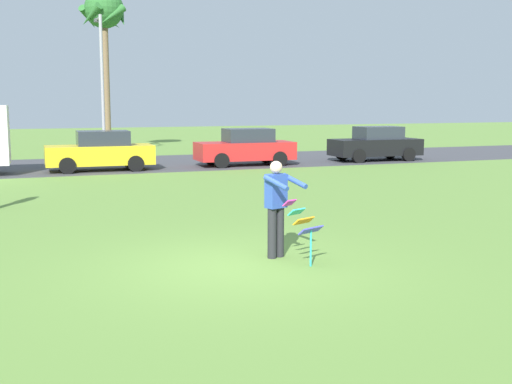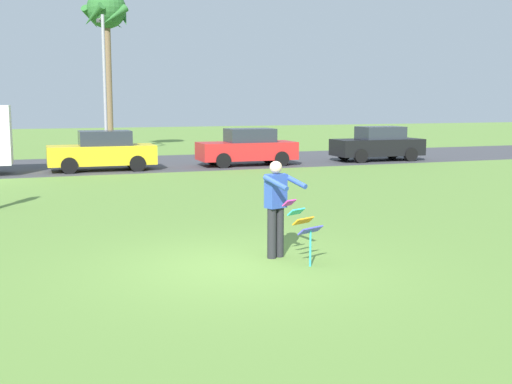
{
  "view_description": "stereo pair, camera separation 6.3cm",
  "coord_description": "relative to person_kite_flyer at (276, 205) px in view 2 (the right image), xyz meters",
  "views": [
    {
      "loc": [
        -3.52,
        -10.14,
        2.77
      ],
      "look_at": [
        0.83,
        1.38,
        1.05
      ],
      "focal_mm": 45.77,
      "sensor_mm": 36.0,
      "label": 1
    },
    {
      "loc": [
        -3.46,
        -10.16,
        2.77
      ],
      "look_at": [
        0.83,
        1.38,
        1.05
      ],
      "focal_mm": 45.77,
      "sensor_mm": 36.0,
      "label": 2
    }
  ],
  "objects": [
    {
      "name": "streetlight_pole",
      "position": [
        0.1,
        23.15,
        3.05
      ],
      "size": [
        0.24,
        1.65,
        7.0
      ],
      "color": "#9E9EA3",
      "rests_on": "ground"
    },
    {
      "name": "kite_held",
      "position": [
        0.23,
        -0.63,
        -0.22
      ],
      "size": [
        0.59,
        0.72,
        1.09
      ],
      "color": "#D83399",
      "rests_on": "ground"
    },
    {
      "name": "parked_car_red",
      "position": [
        5.19,
        16.07,
        -0.18
      ],
      "size": [
        4.23,
        1.9,
        1.6
      ],
      "color": "red",
      "rests_on": "ground"
    },
    {
      "name": "parked_car_yellow",
      "position": [
        -0.98,
        16.07,
        -0.18
      ],
      "size": [
        4.24,
        1.92,
        1.6
      ],
      "color": "yellow",
      "rests_on": "ground"
    },
    {
      "name": "person_kite_flyer",
      "position": [
        0.0,
        0.0,
        0.0
      ],
      "size": [
        0.69,
        0.76,
        1.73
      ],
      "color": "#26262B",
      "rests_on": "ground"
    },
    {
      "name": "ground_plane",
      "position": [
        -0.84,
        -0.36,
        -0.95
      ],
      "size": [
        120.0,
        120.0,
        0.0
      ],
      "primitive_type": "plane",
      "color": "olive"
    },
    {
      "name": "parked_car_black",
      "position": [
        11.68,
        16.07,
        -0.18
      ],
      "size": [
        4.23,
        1.89,
        1.6
      ],
      "color": "black",
      "rests_on": "ground"
    },
    {
      "name": "palm_tree_right_near",
      "position": [
        0.76,
        26.33,
        6.39
      ],
      "size": [
        2.58,
        2.71,
        8.78
      ],
      "color": "brown",
      "rests_on": "ground"
    },
    {
      "name": "road_strip",
      "position": [
        -0.84,
        18.47,
        -0.95
      ],
      "size": [
        120.0,
        8.0,
        0.01
      ],
      "primitive_type": "cube",
      "color": "#424247",
      "rests_on": "ground"
    }
  ]
}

